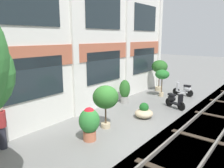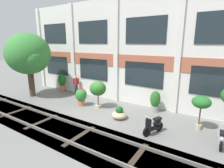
% 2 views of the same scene
% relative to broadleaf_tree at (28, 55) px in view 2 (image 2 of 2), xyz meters
% --- Properties ---
extents(ground_plane, '(80.00, 80.00, 0.00)m').
position_rel_broadleaf_tree_xyz_m(ground_plane, '(6.46, -0.12, -3.40)').
color(ground_plane, slate).
extents(apartment_facade, '(17.84, 0.64, 7.48)m').
position_rel_broadleaf_tree_xyz_m(apartment_facade, '(6.46, 3.08, 0.33)').
color(apartment_facade, silver).
rests_on(apartment_facade, ground).
extents(rail_tracks, '(25.48, 2.80, 0.43)m').
position_rel_broadleaf_tree_xyz_m(rail_tracks, '(6.46, -2.68, -3.53)').
color(rail_tracks, '#5B5449').
rests_on(rail_tracks, ground).
extents(broadleaf_tree, '(3.61, 3.44, 5.14)m').
position_rel_broadleaf_tree_xyz_m(broadleaf_tree, '(0.00, 0.00, 0.00)').
color(broadleaf_tree, '#4C3826').
rests_on(broadleaf_tree, ground).
extents(potted_plant_terracotta_small, '(0.92, 0.92, 1.80)m').
position_rel_broadleaf_tree_xyz_m(potted_plant_terracotta_small, '(12.49, 1.16, -1.98)').
color(potted_plant_terracotta_small, tan).
rests_on(potted_plant_terracotta_small, ground).
extents(potted_plant_low_pan, '(1.11, 1.11, 1.88)m').
position_rel_broadleaf_tree_xyz_m(potted_plant_low_pan, '(6.28, 0.79, -2.06)').
color(potted_plant_low_pan, tan).
rests_on(potted_plant_low_pan, ground).
extents(potted_plant_fluted_column, '(0.64, 0.64, 1.40)m').
position_rel_broadleaf_tree_xyz_m(potted_plant_fluted_column, '(9.78, 2.24, -2.62)').
color(potted_plant_fluted_column, gray).
rests_on(potted_plant_fluted_column, ground).
extents(potted_plant_stone_basin, '(0.80, 0.80, 1.31)m').
position_rel_broadleaf_tree_xyz_m(potted_plant_stone_basin, '(4.99, 0.52, -2.65)').
color(potted_plant_stone_basin, '#B76647').
rests_on(potted_plant_stone_basin, ground).
extents(potted_plant_wide_bowl, '(0.89, 0.89, 0.76)m').
position_rel_broadleaf_tree_xyz_m(potted_plant_wide_bowl, '(8.36, 0.10, -3.12)').
color(potted_plant_wide_bowl, tan).
rests_on(potted_plant_wide_bowl, ground).
extents(potted_plant_glazed_jar, '(0.68, 0.68, 1.62)m').
position_rel_broadleaf_tree_xyz_m(potted_plant_glazed_jar, '(1.04, 2.32, -2.50)').
color(potted_plant_glazed_jar, '#B76647').
rests_on(potted_plant_glazed_jar, ground).
extents(scooter_near_curb, '(0.50, 1.38, 0.98)m').
position_rel_broadleaf_tree_xyz_m(scooter_near_curb, '(13.52, 0.03, -2.96)').
color(scooter_near_curb, black).
rests_on(scooter_near_curb, ground).
extents(scooter_second_parked, '(0.71, 1.32, 0.98)m').
position_rel_broadleaf_tree_xyz_m(scooter_second_parked, '(10.70, -0.47, -2.96)').
color(scooter_second_parked, black).
rests_on(scooter_second_parked, ground).
extents(resident_by_doorway, '(0.48, 0.34, 1.58)m').
position_rel_broadleaf_tree_xyz_m(resident_by_doorway, '(2.62, 2.48, -2.55)').
color(resident_by_doorway, '#282833').
rests_on(resident_by_doorway, ground).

